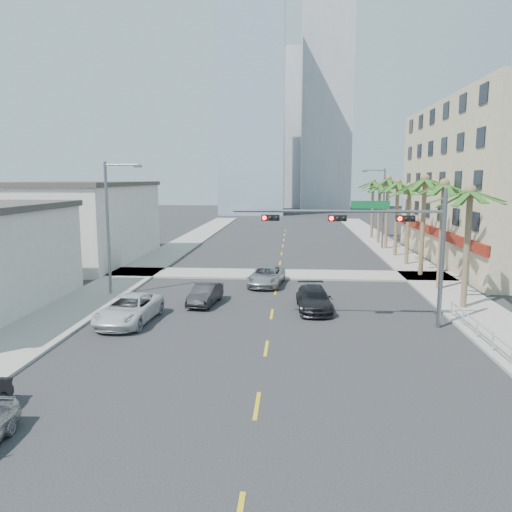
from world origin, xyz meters
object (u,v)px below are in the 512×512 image
Objects in this scene: car_parked_far at (129,309)px; car_lane_left at (205,294)px; car_lane_center at (266,276)px; car_lane_right at (314,299)px; traffic_signal_mast at (381,233)px.

car_lane_left is (3.48, 4.36, -0.11)m from car_parked_far.
car_lane_right reaches higher than car_lane_center.
car_lane_center is 7.61m from car_lane_right.
traffic_signal_mast is 6.32m from car_lane_right.
car_parked_far is 1.08× the size of car_lane_center.
car_lane_left is at bearing 55.27° from car_parked_far.
car_lane_left is 6.87m from car_lane_right.
car_lane_center is at bearing 66.37° from car_lane_left.
car_parked_far reaches higher than car_lane_center.
car_lane_right is (10.29, 3.43, -0.06)m from car_parked_far.
traffic_signal_mast is 14.25m from car_parked_far.
traffic_signal_mast reaches higher than car_parked_far.
car_lane_right is at bearing 136.15° from traffic_signal_mast.
car_parked_far is 5.58m from car_lane_left.
car_parked_far is at bearing -121.31° from car_lane_left.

